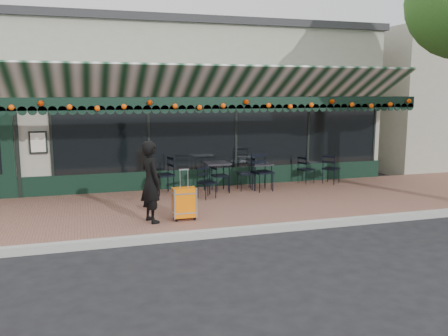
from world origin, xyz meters
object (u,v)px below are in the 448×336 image
object	(u,v)px
chair_a_right	(306,170)
chair_a_extra	(331,169)
cafe_table_a	(260,166)
cafe_table_b	(217,165)
woman	(151,182)
chair_b_left	(164,175)
chair_a_left	(246,173)
chair_a_front	(263,173)
suitcase	(184,203)
chair_b_right	(220,176)
chair_b_front	(207,183)

from	to	relation	value
chair_a_right	chair_a_extra	distance (m)	0.70
cafe_table_a	cafe_table_b	size ratio (longest dim) A/B	0.88
woman	chair_a_extra	world-z (taller)	woman
chair_b_left	woman	bearing A→B (deg)	-26.73
chair_a_left	chair_a_front	distance (m)	0.44
cafe_table_a	cafe_table_b	xyz separation A→B (m)	(-1.23, -0.06, 0.08)
suitcase	chair_b_right	xyz separation A→B (m)	(1.50, 2.54, 0.05)
woman	chair_a_front	bearing A→B (deg)	-72.34
suitcase	chair_b_left	xyz separation A→B (m)	(0.03, 2.61, 0.13)
chair_a_right	chair_a_extra	size ratio (longest dim) A/B	0.93
woman	cafe_table_b	size ratio (longest dim) A/B	2.10
cafe_table_b	chair_a_left	world-z (taller)	chair_a_left
chair_a_extra	cafe_table_a	bearing A→B (deg)	56.59
chair_b_left	chair_b_right	world-z (taller)	chair_b_left
chair_a_extra	chair_b_front	xyz separation A→B (m)	(-3.86, -0.83, -0.04)
cafe_table_a	chair_a_extra	bearing A→B (deg)	2.79
chair_a_left	chair_b_left	bearing A→B (deg)	-90.62
chair_a_left	chair_a_right	bearing A→B (deg)	105.50
cafe_table_a	chair_a_front	xyz separation A→B (m)	(-0.04, -0.28, -0.13)
chair_a_left	chair_a_right	size ratio (longest dim) A/B	1.14
chair_b_left	chair_b_right	xyz separation A→B (m)	(1.48, -0.07, -0.08)
suitcase	chair_a_right	xyz separation A→B (m)	(4.15, 2.87, 0.04)
cafe_table_b	chair_a_extra	distance (m)	3.44
cafe_table_a	chair_a_left	distance (m)	0.46
cafe_table_b	chair_a_front	bearing A→B (deg)	-10.29
chair_a_extra	chair_b_right	xyz separation A→B (m)	(-3.30, -0.08, -0.02)
chair_a_left	chair_a_extra	size ratio (longest dim) A/B	1.06
chair_a_front	chair_b_left	size ratio (longest dim) A/B	1.02
chair_a_left	chair_b_front	distance (m)	1.42
chair_a_right	chair_b_right	xyz separation A→B (m)	(-2.65, -0.33, 0.01)
suitcase	chair_b_right	distance (m)	2.95
cafe_table_a	chair_a_front	size ratio (longest dim) A/B	0.70
chair_a_front	woman	bearing A→B (deg)	-154.23
chair_a_extra	chair_b_left	bearing A→B (deg)	53.89
cafe_table_a	chair_b_right	world-z (taller)	chair_b_right
cafe_table_b	chair_b_front	bearing A→B (deg)	-123.85
woman	chair_b_left	xyz separation A→B (m)	(0.68, 2.57, -0.34)
chair_a_left	cafe_table_b	bearing A→B (deg)	-86.17
chair_a_front	chair_b_right	size ratio (longest dim) A/B	1.22
suitcase	chair_b_right	bearing A→B (deg)	59.10
chair_a_right	cafe_table_b	bearing A→B (deg)	79.27
cafe_table_b	chair_a_left	size ratio (longest dim) A/B	0.88
woman	chair_a_left	world-z (taller)	woman
woman	chair_b_front	distance (m)	2.40
chair_a_left	woman	bearing A→B (deg)	-46.20
suitcase	chair_a_extra	world-z (taller)	suitcase
chair_a_front	chair_a_extra	size ratio (longest dim) A/B	1.16
chair_a_left	chair_b_front	size ratio (longest dim) A/B	1.16
chair_a_right	chair_a_front	world-z (taller)	chair_a_front
suitcase	chair_b_front	xyz separation A→B (m)	(0.94, 1.79, 0.03)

